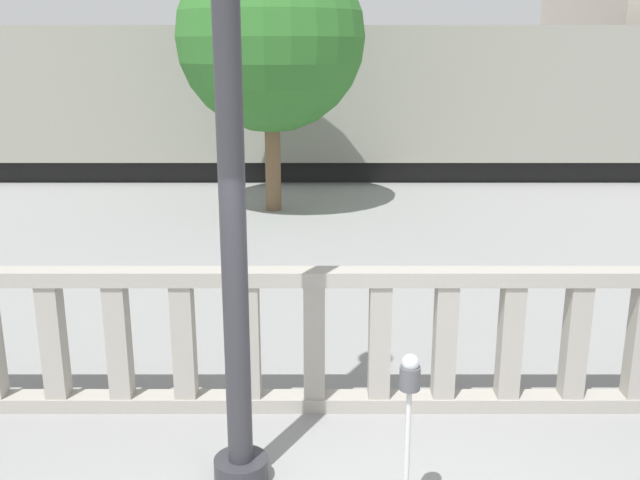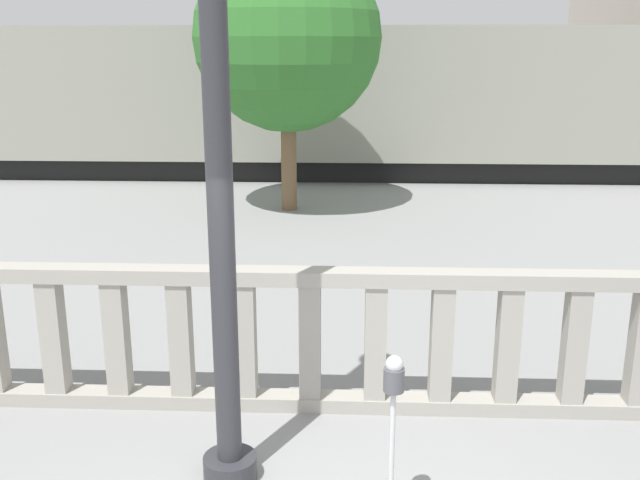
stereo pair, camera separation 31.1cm
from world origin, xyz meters
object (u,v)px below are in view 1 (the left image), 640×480
Objects in this scene: parking_meter at (410,392)px; tree_left at (271,38)px; lamppost at (230,124)px; train_near at (238,99)px.

parking_meter is 10.69m from tree_left.
lamppost is 0.19× the size of train_near.
lamppost reaches higher than tree_left.
tree_left is (1.18, -4.25, 1.53)m from train_near.
train_near is (-1.53, 14.03, -0.86)m from lamppost.
parking_meter is at bearing -21.32° from lamppost.
lamppost is 2.27m from parking_meter.
tree_left is (-1.62, 10.27, 2.49)m from parking_meter.
tree_left reaches higher than train_near.
lamppost is at bearing -87.93° from tree_left.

